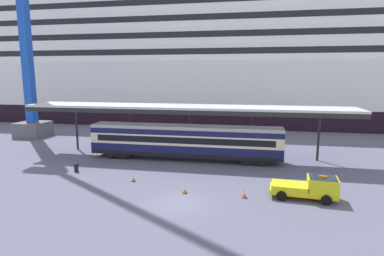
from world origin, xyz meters
TOP-DOWN VIEW (x-y plane):
  - ground_plane at (0.00, 0.00)m, footprint 400.00×400.00m
  - cruise_ship at (-1.42, 48.24)m, footprint 140.56×26.34m
  - platform_canopy at (-2.26, 13.10)m, footprint 38.35×5.01m
  - train_carriage at (-2.26, 12.67)m, footprint 22.36×2.81m
  - service_truck at (10.17, 2.86)m, footprint 5.35×2.59m
  - traffic_cone_near at (-5.44, 4.25)m, footprint 0.36×0.36m
  - traffic_cone_mid at (-0.03, 2.21)m, footprint 0.36×0.36m
  - traffic_cone_far at (4.98, 2.10)m, footprint 0.36×0.36m
  - dockside_crane at (-28.85, 21.93)m, footprint 11.36×4.40m
  - quay_bollard at (-12.34, 5.97)m, footprint 0.48×0.48m

SIDE VIEW (x-z plane):
  - ground_plane at x=0.00m, z-range 0.00..0.00m
  - traffic_cone_near at x=-5.44m, z-range -0.01..0.61m
  - traffic_cone_mid at x=-0.03m, z-range -0.01..0.66m
  - traffic_cone_far at x=4.98m, z-range -0.01..0.70m
  - quay_bollard at x=-12.34m, z-range 0.04..1.00m
  - service_truck at x=10.17m, z-range -0.02..2.00m
  - train_carriage at x=-2.26m, z-range 0.25..4.36m
  - platform_canopy at x=-2.26m, z-range 2.89..9.26m
  - cruise_ship at x=-1.42m, z-range -6.09..33.95m
  - dockside_crane at x=-28.85m, z-range -11.93..47.62m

